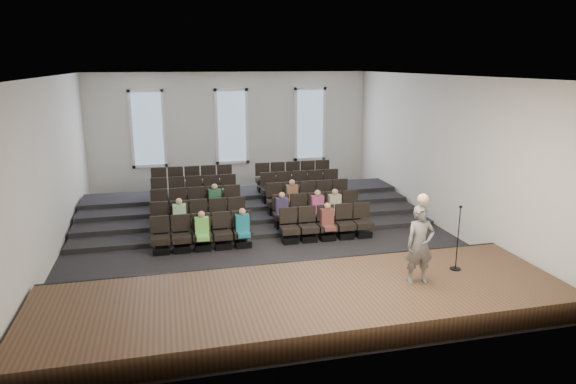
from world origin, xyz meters
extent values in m
plane|color=black|center=(0.00, 0.00, 0.00)|extent=(14.00, 14.00, 0.00)
cube|color=white|center=(0.00, 0.00, 5.01)|extent=(12.00, 14.00, 0.02)
cube|color=silver|center=(0.00, 7.02, 2.50)|extent=(12.00, 0.04, 5.00)
cube|color=silver|center=(0.00, -7.02, 2.50)|extent=(12.00, 0.04, 5.00)
cube|color=silver|center=(-6.02, 0.00, 2.50)|extent=(0.04, 14.00, 5.00)
cube|color=silver|center=(6.02, 0.00, 2.50)|extent=(0.04, 14.00, 5.00)
cube|color=#4C3420|center=(0.00, -5.10, 0.25)|extent=(11.80, 3.60, 0.50)
cube|color=black|center=(0.00, -3.33, 0.25)|extent=(11.80, 0.06, 0.52)
cube|color=black|center=(0.00, 2.33, 0.07)|extent=(11.80, 4.80, 0.15)
cube|color=black|center=(0.00, 2.85, 0.15)|extent=(11.80, 3.75, 0.30)
cube|color=black|center=(0.00, 3.38, 0.22)|extent=(11.80, 2.70, 0.45)
cube|color=black|center=(0.00, 3.90, 0.30)|extent=(11.80, 1.65, 0.60)
cube|color=black|center=(-3.13, -0.60, 0.10)|extent=(0.47, 0.43, 0.20)
cube|color=black|center=(-3.13, -0.60, 0.41)|extent=(0.55, 0.50, 0.19)
cube|color=black|center=(-3.13, -0.39, 0.82)|extent=(0.55, 0.08, 0.50)
cube|color=black|center=(-2.53, -0.60, 0.10)|extent=(0.47, 0.43, 0.20)
cube|color=black|center=(-2.53, -0.60, 0.41)|extent=(0.55, 0.50, 0.19)
cube|color=black|center=(-2.53, -0.39, 0.82)|extent=(0.55, 0.08, 0.50)
cube|color=black|center=(-1.93, -0.60, 0.10)|extent=(0.47, 0.43, 0.20)
cube|color=black|center=(-1.93, -0.60, 0.41)|extent=(0.55, 0.50, 0.19)
cube|color=black|center=(-1.93, -0.39, 0.82)|extent=(0.55, 0.08, 0.50)
cube|color=black|center=(-1.33, -0.60, 0.10)|extent=(0.47, 0.43, 0.20)
cube|color=black|center=(-1.33, -0.60, 0.41)|extent=(0.55, 0.50, 0.19)
cube|color=black|center=(-1.33, -0.39, 0.82)|extent=(0.55, 0.08, 0.50)
cube|color=black|center=(-0.73, -0.60, 0.10)|extent=(0.47, 0.43, 0.20)
cube|color=black|center=(-0.73, -0.60, 0.41)|extent=(0.55, 0.50, 0.19)
cube|color=black|center=(-0.73, -0.39, 0.82)|extent=(0.55, 0.08, 0.50)
cube|color=black|center=(0.73, -0.60, 0.10)|extent=(0.47, 0.43, 0.20)
cube|color=black|center=(0.73, -0.60, 0.41)|extent=(0.55, 0.50, 0.19)
cube|color=black|center=(0.73, -0.39, 0.82)|extent=(0.55, 0.08, 0.50)
cube|color=black|center=(1.33, -0.60, 0.10)|extent=(0.47, 0.43, 0.20)
cube|color=black|center=(1.33, -0.60, 0.41)|extent=(0.55, 0.50, 0.19)
cube|color=black|center=(1.33, -0.39, 0.82)|extent=(0.55, 0.08, 0.50)
cube|color=black|center=(1.93, -0.60, 0.10)|extent=(0.47, 0.43, 0.20)
cube|color=black|center=(1.93, -0.60, 0.41)|extent=(0.55, 0.50, 0.19)
cube|color=black|center=(1.93, -0.39, 0.82)|extent=(0.55, 0.08, 0.50)
cube|color=black|center=(2.53, -0.60, 0.10)|extent=(0.47, 0.43, 0.20)
cube|color=black|center=(2.53, -0.60, 0.41)|extent=(0.55, 0.50, 0.19)
cube|color=black|center=(2.53, -0.39, 0.82)|extent=(0.55, 0.08, 0.50)
cube|color=black|center=(3.13, -0.60, 0.10)|extent=(0.47, 0.43, 0.20)
cube|color=black|center=(3.13, -0.60, 0.41)|extent=(0.55, 0.50, 0.19)
cube|color=black|center=(3.13, -0.39, 0.82)|extent=(0.55, 0.08, 0.50)
cube|color=black|center=(-3.13, 0.45, 0.25)|extent=(0.47, 0.43, 0.20)
cube|color=black|center=(-3.13, 0.45, 0.56)|extent=(0.55, 0.50, 0.19)
cube|color=black|center=(-3.13, 0.66, 0.97)|extent=(0.55, 0.08, 0.50)
cube|color=black|center=(-2.53, 0.45, 0.25)|extent=(0.47, 0.43, 0.20)
cube|color=black|center=(-2.53, 0.45, 0.56)|extent=(0.55, 0.50, 0.19)
cube|color=black|center=(-2.53, 0.66, 0.97)|extent=(0.55, 0.08, 0.50)
cube|color=black|center=(-1.93, 0.45, 0.25)|extent=(0.47, 0.43, 0.20)
cube|color=black|center=(-1.93, 0.45, 0.56)|extent=(0.55, 0.50, 0.19)
cube|color=black|center=(-1.93, 0.66, 0.97)|extent=(0.55, 0.08, 0.50)
cube|color=black|center=(-1.33, 0.45, 0.25)|extent=(0.47, 0.43, 0.20)
cube|color=black|center=(-1.33, 0.45, 0.56)|extent=(0.55, 0.50, 0.19)
cube|color=black|center=(-1.33, 0.66, 0.97)|extent=(0.55, 0.08, 0.50)
cube|color=black|center=(-0.73, 0.45, 0.25)|extent=(0.47, 0.43, 0.20)
cube|color=black|center=(-0.73, 0.45, 0.56)|extent=(0.55, 0.50, 0.19)
cube|color=black|center=(-0.73, 0.66, 0.97)|extent=(0.55, 0.08, 0.50)
cube|color=black|center=(0.73, 0.45, 0.25)|extent=(0.47, 0.43, 0.20)
cube|color=black|center=(0.73, 0.45, 0.56)|extent=(0.55, 0.50, 0.19)
cube|color=black|center=(0.73, 0.66, 0.97)|extent=(0.55, 0.08, 0.50)
cube|color=black|center=(1.33, 0.45, 0.25)|extent=(0.47, 0.43, 0.20)
cube|color=black|center=(1.33, 0.45, 0.56)|extent=(0.55, 0.50, 0.19)
cube|color=black|center=(1.33, 0.66, 0.97)|extent=(0.55, 0.08, 0.50)
cube|color=black|center=(1.93, 0.45, 0.25)|extent=(0.47, 0.43, 0.20)
cube|color=black|center=(1.93, 0.45, 0.56)|extent=(0.55, 0.50, 0.19)
cube|color=black|center=(1.93, 0.66, 0.97)|extent=(0.55, 0.08, 0.50)
cube|color=black|center=(2.53, 0.45, 0.25)|extent=(0.47, 0.43, 0.20)
cube|color=black|center=(2.53, 0.45, 0.56)|extent=(0.55, 0.50, 0.19)
cube|color=black|center=(2.53, 0.66, 0.97)|extent=(0.55, 0.08, 0.50)
cube|color=black|center=(3.13, 0.45, 0.25)|extent=(0.47, 0.43, 0.20)
cube|color=black|center=(3.13, 0.45, 0.56)|extent=(0.55, 0.50, 0.19)
cube|color=black|center=(3.13, 0.66, 0.97)|extent=(0.55, 0.08, 0.50)
cube|color=black|center=(-3.13, 1.50, 0.40)|extent=(0.47, 0.42, 0.20)
cube|color=black|center=(-3.13, 1.50, 0.71)|extent=(0.55, 0.50, 0.19)
cube|color=black|center=(-3.13, 1.71, 1.12)|extent=(0.55, 0.08, 0.50)
cube|color=black|center=(-2.53, 1.50, 0.40)|extent=(0.47, 0.42, 0.20)
cube|color=black|center=(-2.53, 1.50, 0.71)|extent=(0.55, 0.50, 0.19)
cube|color=black|center=(-2.53, 1.71, 1.12)|extent=(0.55, 0.08, 0.50)
cube|color=black|center=(-1.93, 1.50, 0.40)|extent=(0.47, 0.42, 0.20)
cube|color=black|center=(-1.93, 1.50, 0.71)|extent=(0.55, 0.50, 0.19)
cube|color=black|center=(-1.93, 1.71, 1.12)|extent=(0.55, 0.08, 0.50)
cube|color=black|center=(-1.33, 1.50, 0.40)|extent=(0.47, 0.42, 0.20)
cube|color=black|center=(-1.33, 1.50, 0.71)|extent=(0.55, 0.50, 0.19)
cube|color=black|center=(-1.33, 1.71, 1.12)|extent=(0.55, 0.08, 0.50)
cube|color=black|center=(-0.73, 1.50, 0.40)|extent=(0.47, 0.42, 0.20)
cube|color=black|center=(-0.73, 1.50, 0.71)|extent=(0.55, 0.50, 0.19)
cube|color=black|center=(-0.73, 1.71, 1.12)|extent=(0.55, 0.08, 0.50)
cube|color=black|center=(0.73, 1.50, 0.40)|extent=(0.47, 0.42, 0.20)
cube|color=black|center=(0.73, 1.50, 0.71)|extent=(0.55, 0.50, 0.19)
cube|color=black|center=(0.73, 1.71, 1.12)|extent=(0.55, 0.08, 0.50)
cube|color=black|center=(1.33, 1.50, 0.40)|extent=(0.47, 0.42, 0.20)
cube|color=black|center=(1.33, 1.50, 0.71)|extent=(0.55, 0.50, 0.19)
cube|color=black|center=(1.33, 1.71, 1.12)|extent=(0.55, 0.08, 0.50)
cube|color=black|center=(1.93, 1.50, 0.40)|extent=(0.47, 0.42, 0.20)
cube|color=black|center=(1.93, 1.50, 0.71)|extent=(0.55, 0.50, 0.19)
cube|color=black|center=(1.93, 1.71, 1.12)|extent=(0.55, 0.08, 0.50)
cube|color=black|center=(2.53, 1.50, 0.40)|extent=(0.47, 0.42, 0.20)
cube|color=black|center=(2.53, 1.50, 0.71)|extent=(0.55, 0.50, 0.19)
cube|color=black|center=(2.53, 1.71, 1.12)|extent=(0.55, 0.08, 0.50)
cube|color=black|center=(3.13, 1.50, 0.40)|extent=(0.47, 0.42, 0.20)
cube|color=black|center=(3.13, 1.50, 0.71)|extent=(0.55, 0.50, 0.19)
cube|color=black|center=(3.13, 1.71, 1.12)|extent=(0.55, 0.08, 0.50)
cube|color=black|center=(-3.13, 2.55, 0.55)|extent=(0.47, 0.42, 0.20)
cube|color=black|center=(-3.13, 2.55, 0.86)|extent=(0.55, 0.50, 0.19)
cube|color=black|center=(-3.13, 2.76, 1.27)|extent=(0.55, 0.08, 0.50)
cube|color=black|center=(-2.53, 2.55, 0.55)|extent=(0.47, 0.42, 0.20)
cube|color=black|center=(-2.53, 2.55, 0.86)|extent=(0.55, 0.50, 0.19)
cube|color=black|center=(-2.53, 2.76, 1.27)|extent=(0.55, 0.08, 0.50)
cube|color=black|center=(-1.93, 2.55, 0.55)|extent=(0.47, 0.42, 0.20)
cube|color=black|center=(-1.93, 2.55, 0.86)|extent=(0.55, 0.50, 0.19)
cube|color=black|center=(-1.93, 2.76, 1.27)|extent=(0.55, 0.08, 0.50)
cube|color=black|center=(-1.33, 2.55, 0.55)|extent=(0.47, 0.42, 0.20)
cube|color=black|center=(-1.33, 2.55, 0.86)|extent=(0.55, 0.50, 0.19)
cube|color=black|center=(-1.33, 2.76, 1.27)|extent=(0.55, 0.08, 0.50)
cube|color=black|center=(-0.73, 2.55, 0.55)|extent=(0.47, 0.42, 0.20)
cube|color=black|center=(-0.73, 2.55, 0.86)|extent=(0.55, 0.50, 0.19)
cube|color=black|center=(-0.73, 2.76, 1.27)|extent=(0.55, 0.08, 0.50)
cube|color=black|center=(0.73, 2.55, 0.55)|extent=(0.47, 0.42, 0.20)
cube|color=black|center=(0.73, 2.55, 0.86)|extent=(0.55, 0.50, 0.19)
cube|color=black|center=(0.73, 2.76, 1.27)|extent=(0.55, 0.08, 0.50)
cube|color=black|center=(1.33, 2.55, 0.55)|extent=(0.47, 0.42, 0.20)
cube|color=black|center=(1.33, 2.55, 0.86)|extent=(0.55, 0.50, 0.19)
cube|color=black|center=(1.33, 2.76, 1.27)|extent=(0.55, 0.08, 0.50)
cube|color=black|center=(1.93, 2.55, 0.55)|extent=(0.47, 0.42, 0.20)
cube|color=black|center=(1.93, 2.55, 0.86)|extent=(0.55, 0.50, 0.19)
cube|color=black|center=(1.93, 2.76, 1.27)|extent=(0.55, 0.08, 0.50)
cube|color=black|center=(2.53, 2.55, 0.55)|extent=(0.47, 0.42, 0.20)
cube|color=black|center=(2.53, 2.55, 0.86)|extent=(0.55, 0.50, 0.19)
cube|color=black|center=(2.53, 2.76, 1.27)|extent=(0.55, 0.08, 0.50)
cube|color=black|center=(3.13, 2.55, 0.55)|extent=(0.47, 0.42, 0.20)
cube|color=black|center=(3.13, 2.55, 0.86)|extent=(0.55, 0.50, 0.19)
cube|color=black|center=(3.13, 2.76, 1.27)|extent=(0.55, 0.08, 0.50)
cube|color=black|center=(-3.13, 3.60, 0.70)|extent=(0.47, 0.42, 0.20)
cube|color=black|center=(-3.13, 3.60, 1.01)|extent=(0.55, 0.50, 0.19)
cube|color=black|center=(-3.13, 3.81, 1.42)|extent=(0.55, 0.08, 0.50)
cube|color=black|center=(-2.53, 3.60, 0.70)|extent=(0.47, 0.42, 0.20)
cube|color=black|center=(-2.53, 3.60, 1.01)|extent=(0.55, 0.50, 0.19)
cube|color=black|center=(-2.53, 3.81, 1.42)|extent=(0.55, 0.08, 0.50)
cube|color=black|center=(-1.93, 3.60, 0.70)|extent=(0.47, 0.42, 0.20)
cube|color=black|center=(-1.93, 3.60, 1.01)|extent=(0.55, 0.50, 0.19)
cube|color=black|center=(-1.93, 3.81, 1.42)|extent=(0.55, 0.08, 0.50)
cube|color=black|center=(-1.33, 3.60, 0.70)|extent=(0.47, 0.42, 0.20)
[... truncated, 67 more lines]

